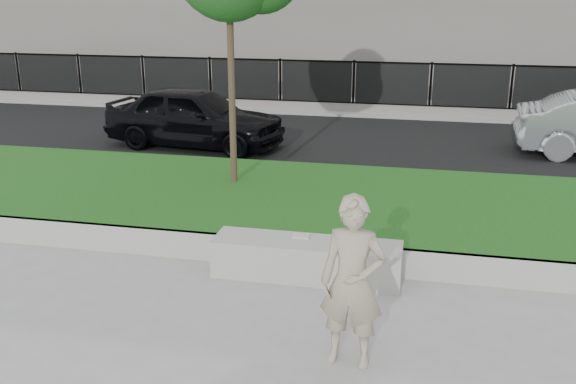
% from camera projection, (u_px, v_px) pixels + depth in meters
% --- Properties ---
extents(ground, '(90.00, 90.00, 0.00)m').
position_uv_depth(ground, '(284.00, 303.00, 7.72)').
color(ground, gray).
rests_on(ground, ground).
extents(grass_bank, '(34.00, 4.00, 0.40)m').
position_uv_depth(grass_bank, '(324.00, 208.00, 10.45)').
color(grass_bank, '#0D360D').
rests_on(grass_bank, ground).
extents(grass_kerb, '(34.00, 0.08, 0.40)m').
position_uv_depth(grass_kerb, '(301.00, 255.00, 8.62)').
color(grass_kerb, '#9D9B93').
rests_on(grass_kerb, ground).
extents(street, '(34.00, 7.00, 0.04)m').
position_uv_depth(street, '(360.00, 142.00, 15.62)').
color(street, black).
rests_on(street, ground).
extents(far_pavement, '(34.00, 3.00, 0.12)m').
position_uv_depth(far_pavement, '(376.00, 108.00, 19.79)').
color(far_pavement, gray).
rests_on(far_pavement, ground).
extents(iron_fence, '(32.00, 0.30, 1.50)m').
position_uv_depth(iron_fence, '(374.00, 98.00, 18.71)').
color(iron_fence, slate).
rests_on(iron_fence, far_pavement).
extents(stone_bench, '(2.45, 0.61, 0.50)m').
position_uv_depth(stone_bench, '(307.00, 259.00, 8.36)').
color(stone_bench, '#9D9B93').
rests_on(stone_bench, ground).
extents(man, '(0.67, 0.46, 1.76)m').
position_uv_depth(man, '(352.00, 282.00, 6.26)').
color(man, tan).
rests_on(man, ground).
extents(book, '(0.23, 0.17, 0.03)m').
position_uv_depth(book, '(301.00, 236.00, 8.42)').
color(book, beige).
rests_on(book, stone_bench).
extents(car_dark, '(4.37, 2.20, 1.43)m').
position_uv_depth(car_dark, '(195.00, 117.00, 14.90)').
color(car_dark, black).
rests_on(car_dark, street).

